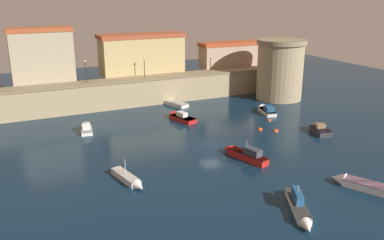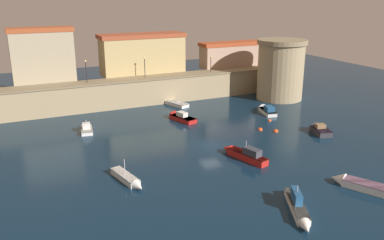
{
  "view_description": "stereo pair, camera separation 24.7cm",
  "coord_description": "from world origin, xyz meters",
  "px_view_note": "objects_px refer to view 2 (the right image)",
  "views": [
    {
      "loc": [
        -23.18,
        -43.5,
        18.9
      ],
      "look_at": [
        0.0,
        5.73,
        1.81
      ],
      "focal_mm": 38.42,
      "sensor_mm": 36.0,
      "label": 1
    },
    {
      "loc": [
        -22.96,
        -43.6,
        18.9
      ],
      "look_at": [
        0.0,
        5.73,
        1.81
      ],
      "focal_mm": 38.42,
      "sensor_mm": 36.0,
      "label": 2
    }
  ],
  "objects_px": {
    "mooring_buoy_0": "(276,132)",
    "mooring_buoy_2": "(260,130)",
    "moored_boat_3": "(86,128)",
    "quay_lamp_2": "(211,61)",
    "moored_boat_7": "(129,179)",
    "moored_boat_0": "(179,117)",
    "moored_boat_2": "(359,184)",
    "moored_boat_6": "(299,208)",
    "fortress_tower": "(281,69)",
    "moored_boat_5": "(172,102)",
    "moored_boat_8": "(319,129)",
    "mooring_buoy_1": "(269,121)",
    "quay_lamp_0": "(86,68)",
    "moored_boat_4": "(266,110)",
    "quay_lamp_1": "(145,64)",
    "moored_boat_1": "(244,154)"
  },
  "relations": [
    {
      "from": "moored_boat_5",
      "to": "mooring_buoy_1",
      "type": "xyz_separation_m",
      "value": [
        9.82,
        -15.33,
        -0.32
      ]
    },
    {
      "from": "moored_boat_1",
      "to": "moored_boat_6",
      "type": "height_order",
      "value": "moored_boat_1"
    },
    {
      "from": "moored_boat_2",
      "to": "moored_boat_4",
      "type": "bearing_deg",
      "value": -42.45
    },
    {
      "from": "quay_lamp_2",
      "to": "moored_boat_4",
      "type": "xyz_separation_m",
      "value": [
        3.09,
        -13.77,
        -6.18
      ]
    },
    {
      "from": "moored_boat_7",
      "to": "moored_boat_4",
      "type": "bearing_deg",
      "value": 107.17
    },
    {
      "from": "moored_boat_4",
      "to": "moored_boat_2",
      "type": "bearing_deg",
      "value": 178.5
    },
    {
      "from": "fortress_tower",
      "to": "moored_boat_1",
      "type": "distance_m",
      "value": 30.59
    },
    {
      "from": "mooring_buoy_1",
      "to": "fortress_tower",
      "type": "bearing_deg",
      "value": 48.14
    },
    {
      "from": "quay_lamp_2",
      "to": "moored_boat_6",
      "type": "bearing_deg",
      "value": -107.03
    },
    {
      "from": "mooring_buoy_0",
      "to": "mooring_buoy_2",
      "type": "height_order",
      "value": "mooring_buoy_0"
    },
    {
      "from": "moored_boat_7",
      "to": "mooring_buoy_0",
      "type": "xyz_separation_m",
      "value": [
        23.45,
        6.88,
        -0.36
      ]
    },
    {
      "from": "moored_boat_3",
      "to": "moored_boat_5",
      "type": "bearing_deg",
      "value": -54.59
    },
    {
      "from": "moored_boat_2",
      "to": "moored_boat_7",
      "type": "bearing_deg",
      "value": 34.57
    },
    {
      "from": "quay_lamp_1",
      "to": "moored_boat_8",
      "type": "bearing_deg",
      "value": -56.16
    },
    {
      "from": "moored_boat_3",
      "to": "quay_lamp_2",
      "type": "bearing_deg",
      "value": -58.13
    },
    {
      "from": "moored_boat_2",
      "to": "mooring_buoy_2",
      "type": "relative_size",
      "value": 9.31
    },
    {
      "from": "mooring_buoy_2",
      "to": "moored_boat_2",
      "type": "bearing_deg",
      "value": -93.76
    },
    {
      "from": "quay_lamp_0",
      "to": "moored_boat_6",
      "type": "xyz_separation_m",
      "value": [
        10.06,
        -41.6,
        -6.56
      ]
    },
    {
      "from": "mooring_buoy_1",
      "to": "quay_lamp_0",
      "type": "bearing_deg",
      "value": 142.96
    },
    {
      "from": "moored_boat_5",
      "to": "moored_boat_7",
      "type": "bearing_deg",
      "value": 130.74
    },
    {
      "from": "moored_boat_6",
      "to": "moored_boat_7",
      "type": "distance_m",
      "value": 17.16
    },
    {
      "from": "moored_boat_3",
      "to": "moored_boat_4",
      "type": "relative_size",
      "value": 0.78
    },
    {
      "from": "fortress_tower",
      "to": "moored_boat_0",
      "type": "xyz_separation_m",
      "value": [
        -21.87,
        -4.26,
        -5.01
      ]
    },
    {
      "from": "moored_boat_4",
      "to": "mooring_buoy_2",
      "type": "xyz_separation_m",
      "value": [
        -5.88,
        -7.08,
        -0.45
      ]
    },
    {
      "from": "moored_boat_7",
      "to": "mooring_buoy_2",
      "type": "distance_m",
      "value": 23.43
    },
    {
      "from": "quay_lamp_2",
      "to": "moored_boat_2",
      "type": "distance_m",
      "value": 40.93
    },
    {
      "from": "fortress_tower",
      "to": "moored_boat_4",
      "type": "bearing_deg",
      "value": -138.27
    },
    {
      "from": "moored_boat_0",
      "to": "quay_lamp_2",
      "type": "bearing_deg",
      "value": -62.43
    },
    {
      "from": "mooring_buoy_1",
      "to": "mooring_buoy_2",
      "type": "relative_size",
      "value": 0.84
    },
    {
      "from": "quay_lamp_0",
      "to": "moored_boat_0",
      "type": "xyz_separation_m",
      "value": [
        11.47,
        -11.39,
        -6.64
      ]
    },
    {
      "from": "moored_boat_2",
      "to": "moored_boat_6",
      "type": "xyz_separation_m",
      "value": [
        -8.67,
        -1.34,
        0.09
      ]
    },
    {
      "from": "moored_boat_5",
      "to": "quay_lamp_0",
      "type": "bearing_deg",
      "value": 60.81
    },
    {
      "from": "mooring_buoy_0",
      "to": "mooring_buoy_1",
      "type": "xyz_separation_m",
      "value": [
        2.1,
        4.49,
        0.0
      ]
    },
    {
      "from": "moored_boat_5",
      "to": "mooring_buoy_2",
      "type": "relative_size",
      "value": 9.32
    },
    {
      "from": "moored_boat_4",
      "to": "moored_boat_6",
      "type": "bearing_deg",
      "value": 163.99
    },
    {
      "from": "moored_boat_2",
      "to": "mooring_buoy_1",
      "type": "height_order",
      "value": "moored_boat_2"
    },
    {
      "from": "moored_boat_0",
      "to": "mooring_buoy_0",
      "type": "distance_m",
      "value": 14.95
    },
    {
      "from": "moored_boat_2",
      "to": "moored_boat_1",
      "type": "bearing_deg",
      "value": 1.97
    },
    {
      "from": "moored_boat_3",
      "to": "moored_boat_5",
      "type": "relative_size",
      "value": 0.71
    },
    {
      "from": "quay_lamp_0",
      "to": "moored_boat_5",
      "type": "height_order",
      "value": "quay_lamp_0"
    },
    {
      "from": "mooring_buoy_2",
      "to": "moored_boat_8",
      "type": "bearing_deg",
      "value": -32.12
    },
    {
      "from": "moored_boat_5",
      "to": "mooring_buoy_0",
      "type": "relative_size",
      "value": 8.71
    },
    {
      "from": "quay_lamp_0",
      "to": "mooring_buoy_1",
      "type": "relative_size",
      "value": 6.47
    },
    {
      "from": "moored_boat_2",
      "to": "moored_boat_5",
      "type": "bearing_deg",
      "value": -19.99
    },
    {
      "from": "quay_lamp_2",
      "to": "mooring_buoy_1",
      "type": "bearing_deg",
      "value": -87.13
    },
    {
      "from": "moored_boat_3",
      "to": "mooring_buoy_2",
      "type": "height_order",
      "value": "moored_boat_3"
    },
    {
      "from": "moored_boat_8",
      "to": "mooring_buoy_1",
      "type": "distance_m",
      "value": 7.93
    },
    {
      "from": "moored_boat_4",
      "to": "mooring_buoy_2",
      "type": "height_order",
      "value": "moored_boat_4"
    },
    {
      "from": "fortress_tower",
      "to": "moored_boat_2",
      "type": "height_order",
      "value": "fortress_tower"
    },
    {
      "from": "fortress_tower",
      "to": "moored_boat_5",
      "type": "distance_m",
      "value": 20.63
    }
  ]
}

